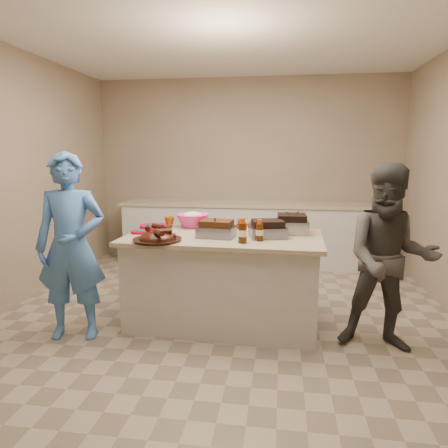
# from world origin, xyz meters

# --- Properties ---
(room) EXTENTS (4.50, 5.00, 2.70)m
(room) POSITION_xyz_m (0.00, 0.00, 0.00)
(room) COLOR gray
(room) RESTS_ON ground
(back_counter) EXTENTS (3.60, 0.64, 0.90)m
(back_counter) POSITION_xyz_m (0.00, 2.20, 0.45)
(back_counter) COLOR beige
(back_counter) RESTS_ON ground
(island) EXTENTS (1.83, 1.00, 0.85)m
(island) POSITION_xyz_m (0.01, 0.05, 0.00)
(island) COLOR beige
(island) RESTS_ON ground
(rib_platter) EXTENTS (0.47, 0.47, 0.17)m
(rib_platter) POSITION_xyz_m (-0.52, -0.26, 0.85)
(rib_platter) COLOR #3F1409
(rib_platter) RESTS_ON island
(pulled_pork_tray) EXTENTS (0.35, 0.28, 0.10)m
(pulled_pork_tray) POSITION_xyz_m (-0.04, -0.01, 0.85)
(pulled_pork_tray) COLOR #47230F
(pulled_pork_tray) RESTS_ON island
(brisket_tray) EXTENTS (0.37, 0.33, 0.10)m
(brisket_tray) POSITION_xyz_m (0.42, 0.05, 0.85)
(brisket_tray) COLOR black
(brisket_tray) RESTS_ON island
(roasting_pan) EXTENTS (0.32, 0.32, 0.12)m
(roasting_pan) POSITION_xyz_m (0.64, 0.27, 0.85)
(roasting_pan) COLOR gray
(roasting_pan) RESTS_ON island
(coleslaw_bowl) EXTENTS (0.35, 0.35, 0.23)m
(coleslaw_bowl) POSITION_xyz_m (-0.37, 0.44, 0.85)
(coleslaw_bowl) COLOR #ED3795
(coleslaw_bowl) RESTS_ON island
(sausage_plate) EXTENTS (0.34, 0.34, 0.06)m
(sausage_plate) POSITION_xyz_m (0.22, 0.42, 0.85)
(sausage_plate) COLOR silver
(sausage_plate) RESTS_ON island
(mac_cheese_dish) EXTENTS (0.37, 0.30, 0.09)m
(mac_cheese_dish) POSITION_xyz_m (0.54, 0.41, 0.85)
(mac_cheese_dish) COLOR orange
(mac_cheese_dish) RESTS_ON island
(bbq_bottle_a) EXTENTS (0.07, 0.07, 0.21)m
(bbq_bottle_a) POSITION_xyz_m (0.22, -0.23, 0.85)
(bbq_bottle_a) COLOR #3E1B05
(bbq_bottle_a) RESTS_ON island
(bbq_bottle_b) EXTENTS (0.07, 0.07, 0.19)m
(bbq_bottle_b) POSITION_xyz_m (0.35, -0.13, 0.85)
(bbq_bottle_b) COLOR #3E1B05
(bbq_bottle_b) RESTS_ON island
(mustard_bottle) EXTENTS (0.05, 0.05, 0.12)m
(mustard_bottle) POSITION_xyz_m (-0.16, 0.16, 0.85)
(mustard_bottle) COLOR #E1A400
(mustard_bottle) RESTS_ON island
(sauce_bowl) EXTENTS (0.12, 0.04, 0.12)m
(sauce_bowl) POSITION_xyz_m (-0.03, 0.16, 0.85)
(sauce_bowl) COLOR silver
(sauce_bowl) RESTS_ON island
(plate_stack_large) EXTENTS (0.28, 0.28, 0.03)m
(plate_stack_large) POSITION_xyz_m (-0.75, 0.32, 0.85)
(plate_stack_large) COLOR maroon
(plate_stack_large) RESTS_ON island
(plate_stack_small) EXTENTS (0.17, 0.17, 0.02)m
(plate_stack_small) POSITION_xyz_m (-0.79, 0.05, 0.85)
(plate_stack_small) COLOR maroon
(plate_stack_small) RESTS_ON island
(plastic_cup) EXTENTS (0.11, 0.10, 0.11)m
(plastic_cup) POSITION_xyz_m (-0.62, 0.45, 0.85)
(plastic_cup) COLOR #8A4409
(plastic_cup) RESTS_ON island
(basket_stack) EXTENTS (0.21, 0.17, 0.09)m
(basket_stack) POSITION_xyz_m (-0.19, 0.38, 0.85)
(basket_stack) COLOR maroon
(basket_stack) RESTS_ON island
(guest_blue) EXTENTS (0.90, 1.71, 0.39)m
(guest_blue) POSITION_xyz_m (-1.25, -0.41, 0.00)
(guest_blue) COLOR #467BC4
(guest_blue) RESTS_ON ground
(guest_gray) EXTENTS (0.92, 1.61, 0.58)m
(guest_gray) POSITION_xyz_m (1.41, -0.26, 0.00)
(guest_gray) COLOR #44413D
(guest_gray) RESTS_ON ground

